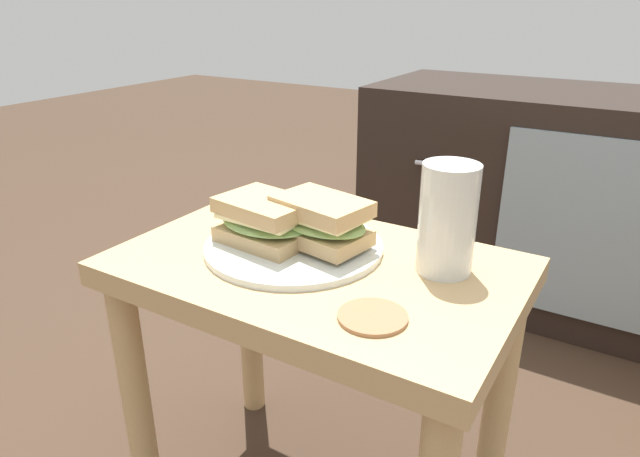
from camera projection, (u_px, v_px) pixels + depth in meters
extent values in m
cube|color=tan|center=(316.00, 271.00, 0.80)|extent=(0.56, 0.36, 0.04)
cylinder|color=tan|center=(136.00, 400.00, 0.89)|extent=(0.04, 0.04, 0.43)
cylinder|color=tan|center=(250.00, 317.00, 1.12)|extent=(0.04, 0.04, 0.43)
cylinder|color=tan|center=(498.00, 404.00, 0.89)|extent=(0.04, 0.04, 0.43)
cube|color=black|center=(551.00, 200.00, 1.53)|extent=(0.96, 0.44, 0.58)
cube|color=#8C9EA8|center=(587.00, 233.00, 1.29)|extent=(0.40, 0.01, 0.44)
cylinder|color=silver|center=(430.00, 164.00, 1.43)|extent=(0.08, 0.01, 0.01)
cylinder|color=silver|center=(424.00, 244.00, 1.52)|extent=(0.08, 0.01, 0.01)
cylinder|color=silver|center=(294.00, 246.00, 0.83)|extent=(0.26, 0.26, 0.01)
cube|color=tan|center=(266.00, 234.00, 0.83)|extent=(0.14, 0.11, 0.02)
ellipsoid|color=#8CB260|center=(266.00, 222.00, 0.82)|extent=(0.15, 0.11, 0.02)
cube|color=beige|center=(266.00, 215.00, 0.82)|extent=(0.12, 0.09, 0.01)
cube|color=tan|center=(265.00, 206.00, 0.81)|extent=(0.14, 0.11, 0.02)
cube|color=tan|center=(322.00, 235.00, 0.81)|extent=(0.14, 0.11, 0.02)
ellipsoid|color=#8CB260|center=(322.00, 223.00, 0.80)|extent=(0.15, 0.12, 0.02)
cube|color=beige|center=(322.00, 215.00, 0.80)|extent=(0.13, 0.10, 0.01)
cube|color=tan|center=(322.00, 206.00, 0.79)|extent=(0.14, 0.11, 0.02)
cylinder|color=silver|center=(447.00, 219.00, 0.74)|extent=(0.08, 0.08, 0.15)
cylinder|color=#C67219|center=(447.00, 225.00, 0.74)|extent=(0.07, 0.07, 0.12)
cylinder|color=white|center=(451.00, 175.00, 0.72)|extent=(0.07, 0.07, 0.01)
cylinder|color=#996B47|center=(373.00, 317.00, 0.65)|extent=(0.08, 0.08, 0.01)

